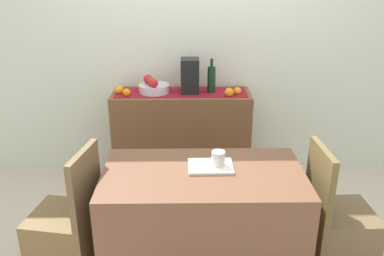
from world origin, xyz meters
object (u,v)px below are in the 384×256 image
object	(u,v)px
fruit_bowl	(154,88)
dining_table	(203,223)
wine_bottle	(211,79)
sideboard_console	(182,137)
chair_by_corner	(337,235)
coffee_cup	(218,159)
open_book	(211,166)
chair_near_window	(68,237)
coffee_maker	(190,76)

from	to	relation	value
fruit_bowl	dining_table	world-z (taller)	fruit_bowl
wine_bottle	dining_table	xyz separation A→B (m)	(-0.12, -1.29, -0.62)
sideboard_console	chair_by_corner	distance (m)	1.67
coffee_cup	chair_by_corner	xyz separation A→B (m)	(0.80, -0.07, -0.53)
wine_bottle	dining_table	world-z (taller)	wine_bottle
open_book	chair_by_corner	xyz separation A→B (m)	(0.85, -0.06, -0.48)
chair_near_window	chair_by_corner	size ratio (longest dim) A/B	1.00
sideboard_console	open_book	world-z (taller)	sideboard_console
chair_near_window	chair_by_corner	world-z (taller)	same
sideboard_console	coffee_maker	size ratio (longest dim) A/B	4.02
fruit_bowl	dining_table	size ratio (longest dim) A/B	0.22
wine_bottle	chair_by_corner	size ratio (longest dim) A/B	0.34
open_book	chair_near_window	world-z (taller)	chair_near_window
chair_by_corner	sideboard_console	bearing A→B (deg)	128.90
fruit_bowl	open_book	size ratio (longest dim) A/B	0.98
sideboard_console	dining_table	size ratio (longest dim) A/B	0.99
wine_bottle	chair_by_corner	world-z (taller)	wine_bottle
dining_table	chair_near_window	bearing A→B (deg)	-179.81
fruit_bowl	dining_table	bearing A→B (deg)	-73.08
fruit_bowl	coffee_cup	xyz separation A→B (m)	(0.49, -1.22, -0.11)
sideboard_console	fruit_bowl	world-z (taller)	fruit_bowl
coffee_maker	coffee_cup	world-z (taller)	coffee_maker
wine_bottle	open_book	world-z (taller)	wine_bottle
dining_table	fruit_bowl	bearing A→B (deg)	106.92
fruit_bowl	coffee_maker	distance (m)	0.34
sideboard_console	fruit_bowl	size ratio (longest dim) A/B	4.56
coffee_cup	chair_near_window	size ratio (longest dim) A/B	0.12
chair_near_window	coffee_cup	bearing A→B (deg)	4.12
open_book	coffee_maker	bearing A→B (deg)	94.96
sideboard_console	dining_table	bearing A→B (deg)	-83.33
fruit_bowl	chair_by_corner	bearing A→B (deg)	-45.18
dining_table	chair_near_window	world-z (taller)	chair_near_window
sideboard_console	chair_by_corner	size ratio (longest dim) A/B	1.39
coffee_maker	coffee_cup	bearing A→B (deg)	-82.25
sideboard_console	coffee_maker	world-z (taller)	coffee_maker
coffee_maker	open_book	distance (m)	1.27
chair_near_window	open_book	bearing A→B (deg)	3.84
fruit_bowl	wine_bottle	distance (m)	0.52
open_book	coffee_cup	bearing A→B (deg)	8.95
coffee_cup	dining_table	bearing A→B (deg)	-144.05
coffee_cup	chair_by_corner	world-z (taller)	chair_by_corner
coffee_maker	dining_table	world-z (taller)	coffee_maker
fruit_bowl	dining_table	distance (m)	1.45
wine_bottle	coffee_cup	world-z (taller)	wine_bottle
wine_bottle	dining_table	bearing A→B (deg)	-95.28
sideboard_console	coffee_maker	distance (m)	0.59
sideboard_console	coffee_maker	xyz separation A→B (m)	(0.08, 0.00, 0.59)
fruit_bowl	sideboard_console	bearing A→B (deg)	0.00
dining_table	chair_near_window	size ratio (longest dim) A/B	1.40
dining_table	chair_near_window	xyz separation A→B (m)	(-0.89, -0.00, -0.10)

